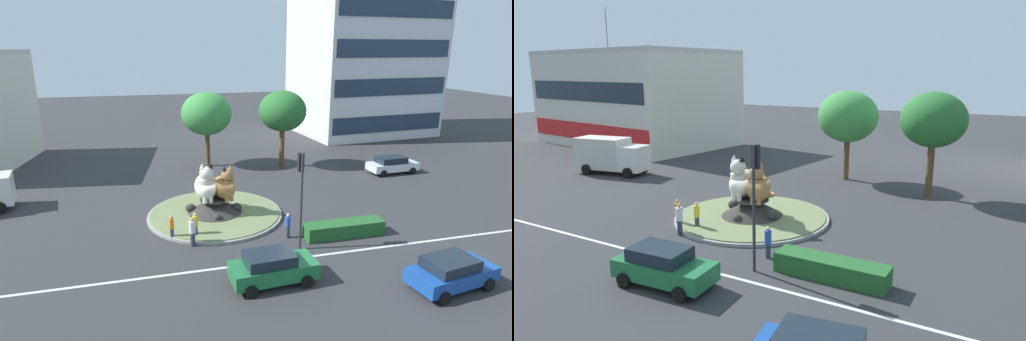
# 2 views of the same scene
# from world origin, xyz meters

# --- Properties ---
(ground_plane) EXTENTS (160.00, 160.00, 0.00)m
(ground_plane) POSITION_xyz_m (0.00, 0.00, 0.00)
(ground_plane) COLOR #333335
(lane_centreline) EXTENTS (112.00, 0.20, 0.01)m
(lane_centreline) POSITION_xyz_m (0.00, -7.15, 0.00)
(lane_centreline) COLOR silver
(lane_centreline) RESTS_ON ground
(roundabout_island) EXTENTS (9.22, 9.22, 1.27)m
(roundabout_island) POSITION_xyz_m (-0.00, 0.00, 0.39)
(roundabout_island) COLOR gray
(roundabout_island) RESTS_ON ground
(cat_statue_white) EXTENTS (1.69, 2.71, 2.69)m
(cat_statue_white) POSITION_xyz_m (-0.59, -0.06, 2.26)
(cat_statue_white) COLOR silver
(cat_statue_white) RESTS_ON roundabout_island
(cat_statue_tabby) EXTENTS (1.95, 2.76, 2.48)m
(cat_statue_tabby) POSITION_xyz_m (0.65, -0.29, 2.18)
(cat_statue_tabby) COLOR #9E703D
(cat_statue_tabby) RESTS_ON roundabout_island
(traffic_light_mast) EXTENTS (0.34, 0.46, 5.67)m
(traffic_light_mast) POSITION_xyz_m (3.92, -6.05, 3.92)
(traffic_light_mast) COLOR #2D2D33
(traffic_light_mast) RESTS_ON ground
(office_tower) EXTENTS (17.60, 14.45, 31.05)m
(office_tower) POSITION_xyz_m (23.92, 24.60, 15.52)
(office_tower) COLOR silver
(office_tower) RESTS_ON ground
(clipped_hedge_strip) EXTENTS (4.98, 1.20, 0.90)m
(clipped_hedge_strip) POSITION_xyz_m (7.17, -5.17, 0.45)
(clipped_hedge_strip) COLOR #235B28
(clipped_hedge_strip) RESTS_ON ground
(broadleaf_tree_behind_island) EXTENTS (4.81, 4.81, 7.19)m
(broadleaf_tree_behind_island) POSITION_xyz_m (1.29, 12.51, 5.12)
(broadleaf_tree_behind_island) COLOR brown
(broadleaf_tree_behind_island) RESTS_ON ground
(second_tree_near_tower) EXTENTS (4.49, 4.49, 7.35)m
(second_tree_near_tower) POSITION_xyz_m (8.19, 10.45, 5.40)
(second_tree_near_tower) COLOR brown
(second_tree_near_tower) RESTS_ON ground
(pedestrian_orange_shirt) EXTENTS (0.30, 0.30, 1.56)m
(pedestrian_orange_shirt) POSITION_xyz_m (-3.10, -3.09, 0.83)
(pedestrian_orange_shirt) COLOR #33384C
(pedestrian_orange_shirt) RESTS_ON ground
(pedestrian_yellow_shirt) EXTENTS (0.34, 0.34, 1.61)m
(pedestrian_yellow_shirt) POSITION_xyz_m (-1.69, -3.12, 0.85)
(pedestrian_yellow_shirt) COLOR #33384C
(pedestrian_yellow_shirt) RESTS_ON ground
(pedestrian_white_shirt) EXTENTS (0.38, 0.38, 1.78)m
(pedestrian_white_shirt) POSITION_xyz_m (-1.98, -4.23, 0.93)
(pedestrian_white_shirt) COLOR #33384C
(pedestrian_white_shirt) RESTS_ON ground
(pedestrian_blue_shirt) EXTENTS (0.33, 0.33, 1.58)m
(pedestrian_blue_shirt) POSITION_xyz_m (3.73, -4.58, 0.84)
(pedestrian_blue_shirt) COLOR #33384C
(pedestrian_blue_shirt) RESTS_ON ground
(sedan_on_far_lane) EXTENTS (4.35, 2.24, 1.64)m
(sedan_on_far_lane) POSITION_xyz_m (1.39, -9.14, 0.85)
(sedan_on_far_lane) COLOR #1E6B38
(sedan_on_far_lane) RESTS_ON ground
(hatchback_near_shophouse) EXTENTS (4.50, 2.59, 1.58)m
(hatchback_near_shophouse) POSITION_xyz_m (9.58, -11.65, 0.83)
(hatchback_near_shophouse) COLOR #19479E
(hatchback_near_shophouse) RESTS_ON ground
(parked_car_right) EXTENTS (4.67, 2.25, 1.57)m
(parked_car_right) POSITION_xyz_m (17.42, 5.87, 0.82)
(parked_car_right) COLOR silver
(parked_car_right) RESTS_ON ground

